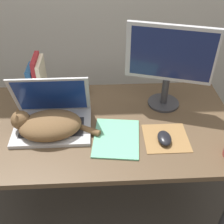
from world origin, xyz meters
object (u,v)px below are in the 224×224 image
(external_monitor, at_px, (169,61))
(computer_mouse, at_px, (164,138))
(laptop, at_px, (52,117))
(book_row, at_px, (37,79))
(cat, at_px, (48,125))
(notepad, at_px, (116,138))
(webcam, at_px, (85,86))

(external_monitor, height_order, computer_mouse, external_monitor)
(laptop, relative_size, book_row, 1.54)
(cat, xyz_separation_m, notepad, (0.32, -0.05, -0.05))
(external_monitor, relative_size, book_row, 1.84)
(laptop, distance_m, cat, 0.06)
(cat, relative_size, external_monitor, 0.94)
(notepad, xyz_separation_m, webcam, (-0.16, 0.38, 0.05))
(computer_mouse, relative_size, notepad, 0.34)
(book_row, xyz_separation_m, notepad, (0.41, -0.38, -0.10))
(computer_mouse, bearing_deg, cat, 171.31)
(cat, relative_size, book_row, 1.74)
(computer_mouse, xyz_separation_m, webcam, (-0.38, 0.41, 0.03))
(book_row, height_order, notepad, book_row)
(book_row, relative_size, notepad, 0.84)
(computer_mouse, distance_m, webcam, 0.56)
(external_monitor, xyz_separation_m, computer_mouse, (-0.05, -0.29, -0.24))
(laptop, xyz_separation_m, book_row, (-0.10, 0.26, 0.06))
(external_monitor, relative_size, notepad, 1.54)
(external_monitor, distance_m, book_row, 0.71)
(cat, bearing_deg, webcam, 63.28)
(external_monitor, bearing_deg, laptop, -165.63)
(book_row, bearing_deg, external_monitor, -9.53)
(laptop, bearing_deg, computer_mouse, -14.94)
(computer_mouse, relative_size, webcam, 1.25)
(computer_mouse, xyz_separation_m, notepad, (-0.22, 0.03, -0.02))
(notepad, bearing_deg, external_monitor, 43.69)
(cat, height_order, notepad, cat)
(cat, xyz_separation_m, webcam, (0.16, 0.33, -0.01))
(laptop, xyz_separation_m, webcam, (0.15, 0.27, -0.00))
(computer_mouse, height_order, notepad, computer_mouse)
(laptop, height_order, webcam, laptop)
(external_monitor, bearing_deg, cat, -160.82)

